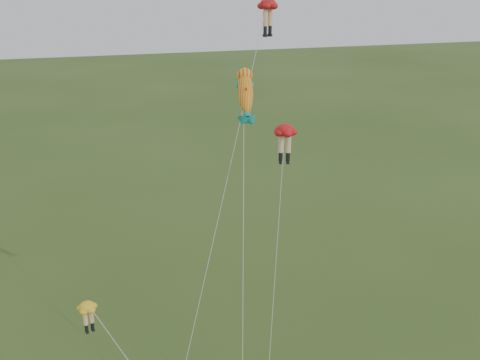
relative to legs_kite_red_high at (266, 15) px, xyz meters
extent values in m
ellipsoid|color=red|center=(0.19, 0.23, 0.62)|extent=(1.78, 1.78, 0.68)
cylinder|color=#F6C791|center=(0.00, 0.14, -0.18)|extent=(0.30, 0.30, 1.03)
cylinder|color=black|center=(0.00, 0.14, -0.96)|extent=(0.23, 0.23, 0.52)
cube|color=black|center=(0.00, 0.14, -1.29)|extent=(0.27, 0.34, 0.15)
cylinder|color=#F6C791|center=(0.38, 0.31, -0.18)|extent=(0.30, 0.30, 1.03)
cylinder|color=black|center=(0.38, 0.31, -0.96)|extent=(0.23, 0.23, 0.52)
cube|color=black|center=(0.38, 0.31, -1.29)|extent=(0.27, 0.34, 0.15)
cylinder|color=silver|center=(-4.21, -5.12, -9.77)|extent=(8.83, 10.73, 21.45)
ellipsoid|color=red|center=(-1.26, -7.10, -5.41)|extent=(1.64, 1.64, 0.65)
cylinder|color=#F6C791|center=(-1.45, -7.04, -6.17)|extent=(0.29, 0.29, 0.99)
cylinder|color=black|center=(-1.45, -7.04, -6.91)|extent=(0.22, 0.22, 0.49)
cube|color=black|center=(-1.45, -7.04, -7.23)|extent=(0.25, 0.32, 0.14)
cylinder|color=#F6C791|center=(-1.07, -7.17, -6.17)|extent=(0.29, 0.29, 0.99)
cylinder|color=black|center=(-1.07, -7.17, -6.91)|extent=(0.22, 0.22, 0.49)
cube|color=black|center=(-1.07, -7.17, -7.23)|extent=(0.25, 0.32, 0.14)
cylinder|color=silver|center=(-2.37, -9.17, -12.79)|extent=(2.27, 4.17, 15.40)
ellipsoid|color=yellow|center=(-12.25, -9.51, -12.84)|extent=(1.29, 1.29, 0.50)
cylinder|color=#F6C791|center=(-12.39, -9.57, -13.43)|extent=(0.22, 0.22, 0.77)
cylinder|color=black|center=(-12.39, -9.57, -14.00)|extent=(0.17, 0.17, 0.38)
cube|color=black|center=(-12.39, -9.57, -14.25)|extent=(0.19, 0.25, 0.11)
cylinder|color=#F6C791|center=(-12.10, -9.46, -13.43)|extent=(0.22, 0.22, 0.77)
cylinder|color=black|center=(-12.10, -9.46, -14.00)|extent=(0.17, 0.17, 0.38)
cube|color=black|center=(-12.10, -9.46, -14.25)|extent=(0.19, 0.25, 0.11)
ellipsoid|color=yellow|center=(-3.11, -5.90, -3.43)|extent=(1.39, 2.61, 2.71)
sphere|color=yellow|center=(-3.11, -5.90, -3.43)|extent=(1.14, 1.42, 1.27)
cone|color=#148684|center=(-3.11, -5.90, -3.43)|extent=(0.93, 1.33, 1.18)
cone|color=#148684|center=(-3.11, -5.90, -3.43)|extent=(0.93, 1.33, 1.18)
cone|color=#148684|center=(-3.11, -5.90, -3.43)|extent=(0.53, 0.75, 0.66)
cone|color=#148684|center=(-3.11, -5.90, -3.43)|extent=(0.53, 0.75, 0.66)
cone|color=red|center=(-3.11, -5.90, -3.43)|extent=(0.57, 0.74, 0.66)
cylinder|color=silver|center=(-4.19, -9.31, -11.96)|extent=(2.21, 6.85, 17.07)
camera|label=1|loc=(-11.24, -32.84, 2.26)|focal=40.00mm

